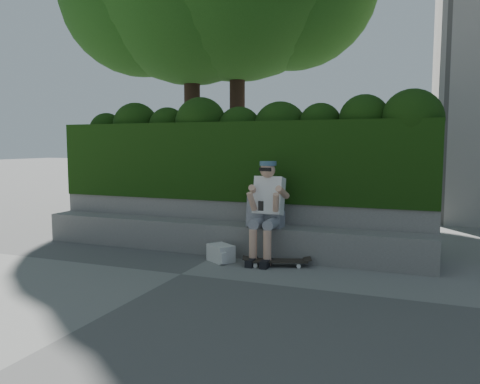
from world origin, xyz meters
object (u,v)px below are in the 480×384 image
at_px(skateboard, 277,261).
at_px(backpack_ground, 221,253).
at_px(backpack_plaid, 258,211).
at_px(person, 268,207).

height_order(skateboard, backpack_ground, backpack_ground).
distance_m(backpack_plaid, backpack_ground, 0.78).
bearing_deg(skateboard, person, 110.20).
bearing_deg(skateboard, backpack_plaid, 119.18).
height_order(skateboard, backpack_plaid, backpack_plaid).
height_order(person, skateboard, person).
xyz_separation_m(person, backpack_ground, (-0.58, -0.29, -0.64)).
height_order(person, backpack_ground, person).
bearing_deg(person, backpack_ground, -152.97).
xyz_separation_m(person, skateboard, (0.22, -0.27, -0.68)).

